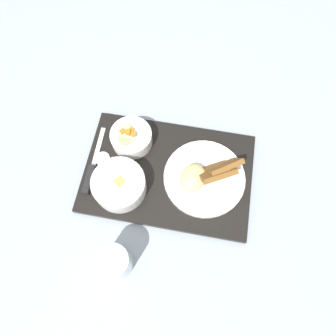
{
  "coord_description": "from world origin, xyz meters",
  "views": [
    {
      "loc": [
        0.08,
        -0.28,
        0.77
      ],
      "look_at": [
        0.0,
        0.0,
        0.05
      ],
      "focal_mm": 32.0,
      "sensor_mm": 36.0,
      "label": 1
    }
  ],
  "objects_px": {
    "plate_main": "(205,176)",
    "bowl_soup": "(119,184)",
    "bowl_salad": "(131,137)",
    "glass_water": "(115,262)",
    "knife": "(91,174)",
    "spoon": "(101,166)"
  },
  "relations": [
    {
      "from": "bowl_soup",
      "to": "knife",
      "type": "bearing_deg",
      "value": 171.58
    },
    {
      "from": "glass_water",
      "to": "bowl_soup",
      "type": "bearing_deg",
      "value": 106.8
    },
    {
      "from": "plate_main",
      "to": "glass_water",
      "type": "height_order",
      "value": "glass_water"
    },
    {
      "from": "bowl_salad",
      "to": "spoon",
      "type": "height_order",
      "value": "bowl_salad"
    },
    {
      "from": "bowl_salad",
      "to": "glass_water",
      "type": "bearing_deg",
      "value": -77.79
    },
    {
      "from": "spoon",
      "to": "glass_water",
      "type": "bearing_deg",
      "value": -163.46
    },
    {
      "from": "knife",
      "to": "spoon",
      "type": "bearing_deg",
      "value": -37.05
    },
    {
      "from": "plate_main",
      "to": "glass_water",
      "type": "distance_m",
      "value": 0.31
    },
    {
      "from": "bowl_salad",
      "to": "bowl_soup",
      "type": "height_order",
      "value": "bowl_salad"
    },
    {
      "from": "bowl_salad",
      "to": "glass_water",
      "type": "height_order",
      "value": "glass_water"
    },
    {
      "from": "plate_main",
      "to": "bowl_soup",
      "type": "bearing_deg",
      "value": -156.89
    },
    {
      "from": "bowl_salad",
      "to": "bowl_soup",
      "type": "relative_size",
      "value": 0.83
    },
    {
      "from": "bowl_soup",
      "to": "knife",
      "type": "xyz_separation_m",
      "value": [
        -0.09,
        0.01,
        -0.02
      ]
    },
    {
      "from": "bowl_soup",
      "to": "glass_water",
      "type": "relative_size",
      "value": 1.36
    },
    {
      "from": "bowl_salad",
      "to": "spoon",
      "type": "bearing_deg",
      "value": -120.87
    },
    {
      "from": "knife",
      "to": "glass_water",
      "type": "xyz_separation_m",
      "value": [
        0.14,
        -0.19,
        0.02
      ]
    },
    {
      "from": "bowl_salad",
      "to": "spoon",
      "type": "xyz_separation_m",
      "value": [
        -0.06,
        -0.09,
        -0.02
      ]
    },
    {
      "from": "plate_main",
      "to": "spoon",
      "type": "bearing_deg",
      "value": -171.22
    },
    {
      "from": "bowl_soup",
      "to": "glass_water",
      "type": "bearing_deg",
      "value": -73.2
    },
    {
      "from": "bowl_salad",
      "to": "plate_main",
      "type": "bearing_deg",
      "value": -13.04
    },
    {
      "from": "knife",
      "to": "spoon",
      "type": "relative_size",
      "value": 1.53
    },
    {
      "from": "bowl_soup",
      "to": "spoon",
      "type": "height_order",
      "value": "bowl_soup"
    }
  ]
}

